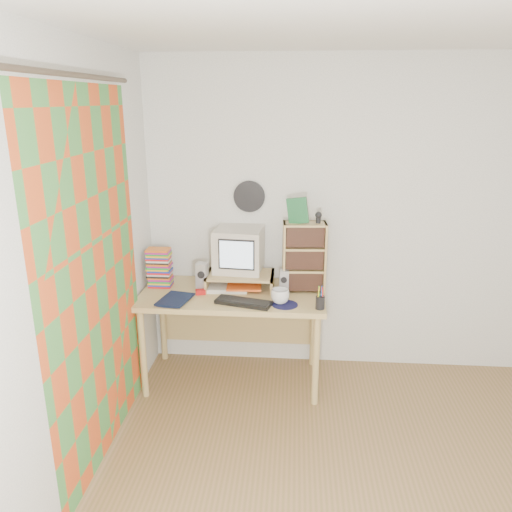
% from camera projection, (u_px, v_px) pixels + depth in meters
% --- Properties ---
extents(ceiling, '(3.50, 3.50, 0.00)m').
position_uv_depth(ceiling, '(449.00, 6.00, 1.90)').
color(ceiling, white).
rests_on(ceiling, back_wall).
extents(back_wall, '(3.50, 0.00, 3.50)m').
position_uv_depth(back_wall, '(367.00, 220.00, 3.94)').
color(back_wall, white).
rests_on(back_wall, floor).
extents(left_wall, '(0.00, 3.50, 3.50)m').
position_uv_depth(left_wall, '(48.00, 297.00, 2.41)').
color(left_wall, white).
rests_on(left_wall, floor).
extents(curtain, '(0.00, 2.20, 2.20)m').
position_uv_depth(curtain, '(96.00, 282.00, 2.89)').
color(curtain, '#D24E1D').
rests_on(curtain, left_wall).
extents(wall_disc, '(0.25, 0.02, 0.25)m').
position_uv_depth(wall_disc, '(249.00, 197.00, 3.94)').
color(wall_disc, black).
rests_on(wall_disc, back_wall).
extents(desk, '(1.40, 0.70, 0.75)m').
position_uv_depth(desk, '(234.00, 306.00, 3.92)').
color(desk, tan).
rests_on(desk, floor).
extents(monitor_riser, '(0.52, 0.30, 0.12)m').
position_uv_depth(monitor_riser, '(240.00, 277.00, 3.88)').
color(monitor_riser, tan).
rests_on(monitor_riser, desk).
extents(crt_monitor, '(0.39, 0.39, 0.34)m').
position_uv_depth(crt_monitor, '(238.00, 251.00, 3.87)').
color(crt_monitor, beige).
rests_on(crt_monitor, monitor_riser).
extents(speaker_left, '(0.09, 0.09, 0.22)m').
position_uv_depth(speaker_left, '(202.00, 277.00, 3.83)').
color(speaker_left, '#B1B1B6').
rests_on(speaker_left, desk).
extents(speaker_right, '(0.07, 0.07, 0.19)m').
position_uv_depth(speaker_right, '(284.00, 282.00, 3.78)').
color(speaker_right, '#B1B1B6').
rests_on(speaker_right, desk).
extents(keyboard, '(0.43, 0.24, 0.03)m').
position_uv_depth(keyboard, '(243.00, 302.00, 3.60)').
color(keyboard, black).
rests_on(keyboard, desk).
extents(dvd_stack, '(0.18, 0.13, 0.25)m').
position_uv_depth(dvd_stack, '(160.00, 271.00, 3.91)').
color(dvd_stack, brown).
rests_on(dvd_stack, desk).
extents(cd_rack, '(0.33, 0.19, 0.54)m').
position_uv_depth(cd_rack, '(304.00, 257.00, 3.78)').
color(cd_rack, tan).
rests_on(cd_rack, desk).
extents(mug, '(0.16, 0.16, 0.11)m').
position_uv_depth(mug, '(280.00, 296.00, 3.60)').
color(mug, silver).
rests_on(mug, desk).
extents(diary, '(0.28, 0.23, 0.05)m').
position_uv_depth(diary, '(162.00, 296.00, 3.67)').
color(diary, black).
rests_on(diary, desk).
extents(mousepad, '(0.20, 0.20, 0.00)m').
position_uv_depth(mousepad, '(285.00, 305.00, 3.59)').
color(mousepad, black).
rests_on(mousepad, desk).
extents(pen_cup, '(0.07, 0.07, 0.13)m').
position_uv_depth(pen_cup, '(320.00, 300.00, 3.50)').
color(pen_cup, black).
rests_on(pen_cup, desk).
extents(papers, '(0.32, 0.24, 0.04)m').
position_uv_depth(papers, '(234.00, 287.00, 3.88)').
color(papers, silver).
rests_on(papers, desk).
extents(red_box, '(0.08, 0.06, 0.04)m').
position_uv_depth(red_box, '(201.00, 292.00, 3.78)').
color(red_box, '#B01312').
rests_on(red_box, desk).
extents(game_box, '(0.15, 0.06, 0.19)m').
position_uv_depth(game_box, '(298.00, 211.00, 3.66)').
color(game_box, '#195A2F').
rests_on(game_box, cd_rack).
extents(webcam, '(0.05, 0.05, 0.09)m').
position_uv_depth(webcam, '(318.00, 217.00, 3.68)').
color(webcam, black).
rests_on(webcam, cd_rack).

